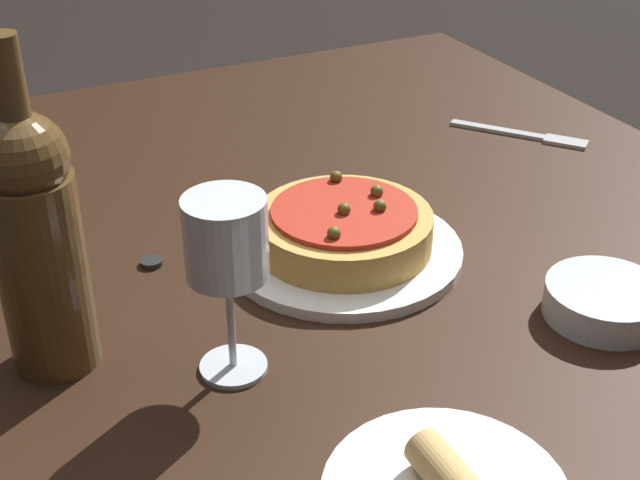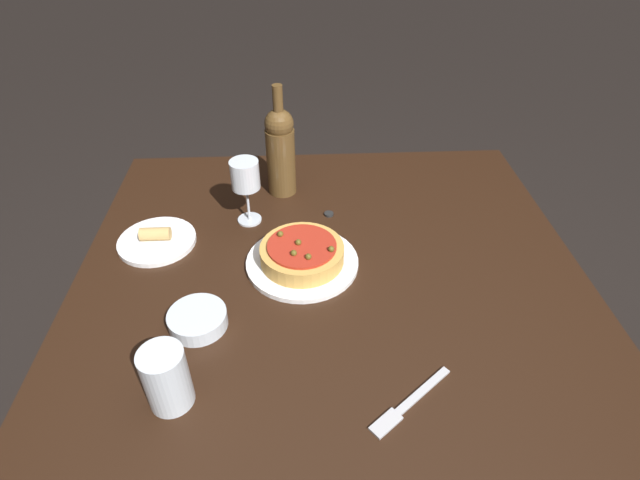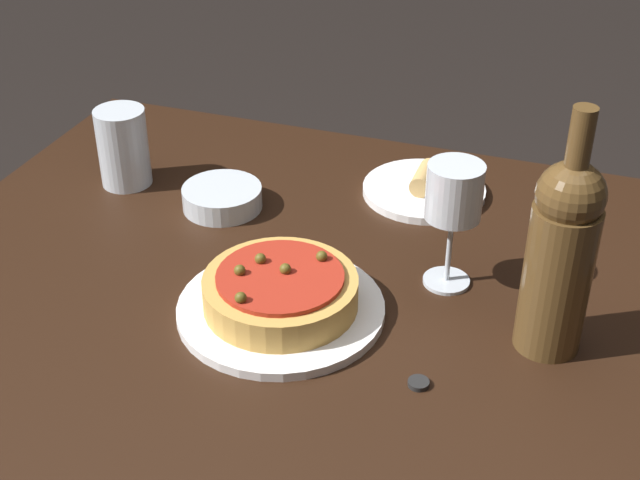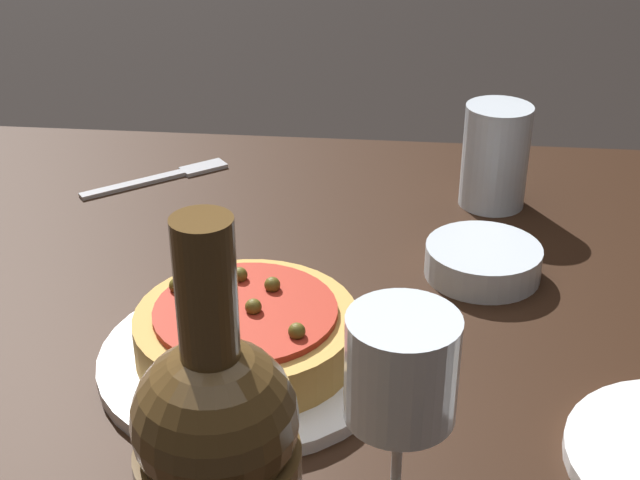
% 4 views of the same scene
% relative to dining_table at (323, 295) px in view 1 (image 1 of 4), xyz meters
% --- Properties ---
extents(dining_table, '(1.13, 1.05, 0.75)m').
position_rel_dining_table_xyz_m(dining_table, '(0.00, 0.00, 0.00)').
color(dining_table, black).
rests_on(dining_table, ground_plane).
extents(dinner_plate, '(0.25, 0.25, 0.01)m').
position_rel_dining_table_xyz_m(dinner_plate, '(-0.06, 0.01, 0.10)').
color(dinner_plate, white).
rests_on(dinner_plate, dining_table).
extents(pizza, '(0.19, 0.19, 0.06)m').
position_rel_dining_table_xyz_m(pizza, '(-0.06, 0.01, 0.13)').
color(pizza, gold).
rests_on(pizza, dinner_plate).
extents(wine_glass, '(0.07, 0.07, 0.17)m').
position_rel_dining_table_xyz_m(wine_glass, '(-0.19, 0.18, 0.22)').
color(wine_glass, silver).
rests_on(wine_glass, dining_table).
extents(wine_bottle, '(0.08, 0.08, 0.30)m').
position_rel_dining_table_xyz_m(wine_bottle, '(-0.11, 0.32, 0.22)').
color(wine_bottle, brown).
rests_on(wine_bottle, dining_table).
extents(side_bowl, '(0.12, 0.12, 0.03)m').
position_rel_dining_table_xyz_m(side_bowl, '(-0.27, -0.17, 0.11)').
color(side_bowl, silver).
rests_on(side_bowl, dining_table).
extents(fork, '(0.16, 0.14, 0.00)m').
position_rel_dining_table_xyz_m(fork, '(0.11, -0.37, 0.09)').
color(fork, '#B7B7BC').
rests_on(fork, dining_table).
extents(bottle_cap, '(0.02, 0.02, 0.01)m').
position_rel_dining_table_xyz_m(bottle_cap, '(0.01, 0.20, 0.09)').
color(bottle_cap, black).
rests_on(bottle_cap, dining_table).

